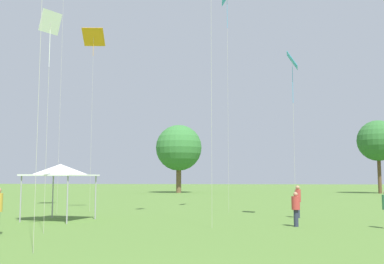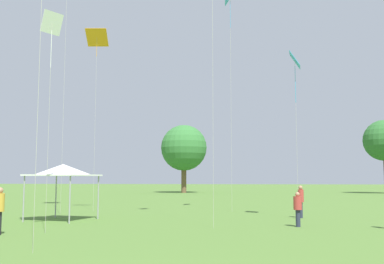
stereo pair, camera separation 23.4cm
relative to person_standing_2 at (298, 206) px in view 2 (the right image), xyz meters
name	(u,v)px [view 2 (the right image)]	position (x,y,z in m)	size (l,w,h in m)	color
person_standing_2	(298,206)	(0.00, 0.00, 0.00)	(0.39, 0.39, 1.56)	#282D42
person_standing_3	(301,198)	(0.65, 4.59, 0.16)	(0.45, 0.45, 1.78)	#282D42
canopy_tent	(63,170)	(-11.84, 1.58, 1.67)	(3.50, 3.50, 2.91)	white
kite_0	(295,65)	(0.44, 3.91, 7.54)	(0.70, 1.09, 9.15)	#339EDB
kite_1	(230,0)	(-3.28, 8.32, 13.24)	(0.77, 1.33, 15.09)	#339EDB
kite_2	(97,40)	(-12.41, 7.93, 10.67)	(1.57, 1.28, 12.26)	orange
kite_6	(52,30)	(-10.28, -3.62, 7.46)	(0.75, 0.95, 9.10)	white
distant_tree_0	(184,148)	(-11.73, 45.09, 5.71)	(6.82, 6.82, 10.07)	brown
distant_tree_1	(384,141)	(16.98, 45.40, 6.55)	(5.82, 5.82, 10.41)	brown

